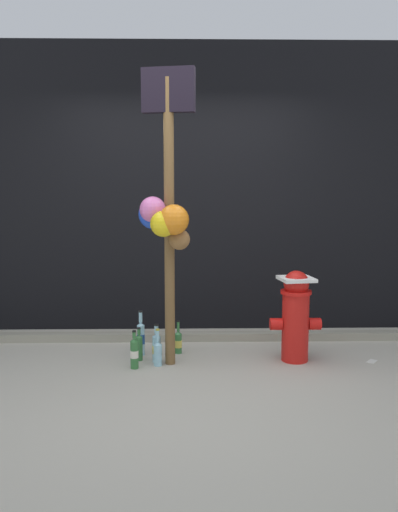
# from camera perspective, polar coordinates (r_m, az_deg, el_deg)

# --- Properties ---
(ground_plane) EXTENTS (14.00, 14.00, 0.00)m
(ground_plane) POSITION_cam_1_polar(r_m,az_deg,el_deg) (4.40, -1.88, -13.00)
(ground_plane) COLOR #ADA899
(building_wall) EXTENTS (10.00, 0.20, 3.01)m
(building_wall) POSITION_cam_1_polar(r_m,az_deg,el_deg) (5.76, -1.74, 7.15)
(building_wall) COLOR black
(building_wall) RESTS_ON ground_plane
(curb_strip) EXTENTS (8.00, 0.12, 0.08)m
(curb_strip) POSITION_cam_1_polar(r_m,az_deg,el_deg) (5.42, -1.74, -8.56)
(curb_strip) COLOR gray
(curb_strip) RESTS_ON ground_plane
(memorial_post) EXTENTS (0.49, 0.49, 2.49)m
(memorial_post) POSITION_cam_1_polar(r_m,az_deg,el_deg) (4.46, -3.62, 5.70)
(memorial_post) COLOR brown
(memorial_post) RESTS_ON ground_plane
(fire_hydrant) EXTENTS (0.45, 0.32, 0.81)m
(fire_hydrant) POSITION_cam_1_polar(r_m,az_deg,el_deg) (4.81, 10.22, -6.08)
(fire_hydrant) COLOR red
(fire_hydrant) RESTS_ON ground_plane
(bottle_0) EXTENTS (0.07, 0.07, 0.33)m
(bottle_0) POSITION_cam_1_polar(r_m,az_deg,el_deg) (4.64, -6.88, -10.17)
(bottle_0) COLOR #337038
(bottle_0) RESTS_ON ground_plane
(bottle_1) EXTENTS (0.07, 0.07, 0.32)m
(bottle_1) POSITION_cam_1_polar(r_m,az_deg,el_deg) (4.69, -4.40, -10.12)
(bottle_1) COLOR #93CCE0
(bottle_1) RESTS_ON ground_plane
(bottle_2) EXTENTS (0.07, 0.07, 0.31)m
(bottle_2) POSITION_cam_1_polar(r_m,az_deg,el_deg) (5.01, -2.22, -9.08)
(bottle_2) COLOR #337038
(bottle_2) RESTS_ON ground_plane
(bottle_3) EXTENTS (0.07, 0.07, 0.41)m
(bottle_3) POSITION_cam_1_polar(r_m,az_deg,el_deg) (4.97, -6.20, -8.59)
(bottle_3) COLOR #93CCE0
(bottle_3) RESTS_ON ground_plane
(bottle_4) EXTENTS (0.06, 0.06, 0.30)m
(bottle_4) POSITION_cam_1_polar(r_m,az_deg,el_deg) (4.84, -6.38, -9.52)
(bottle_4) COLOR #337038
(bottle_4) RESTS_ON ground_plane
(bottle_5) EXTENTS (0.08, 0.08, 0.34)m
(bottle_5) POSITION_cam_1_polar(r_m,az_deg,el_deg) (4.78, -4.53, -9.60)
(bottle_5) COLOR #93CCE0
(bottle_5) RESTS_ON ground_plane
(litter_0) EXTENTS (0.11, 0.12, 0.01)m
(litter_0) POSITION_cam_1_polar(r_m,az_deg,el_deg) (5.45, -0.34, -8.86)
(litter_0) COLOR tan
(litter_0) RESTS_ON ground_plane
(litter_1) EXTENTS (0.12, 0.13, 0.01)m
(litter_1) POSITION_cam_1_polar(r_m,az_deg,el_deg) (5.05, 17.90, -10.58)
(litter_1) COLOR silver
(litter_1) RESTS_ON ground_plane
(litter_2) EXTENTS (0.13, 0.12, 0.01)m
(litter_2) POSITION_cam_1_polar(r_m,az_deg,el_deg) (5.57, 1.56, -8.53)
(litter_2) COLOR #8C99B2
(litter_2) RESTS_ON ground_plane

